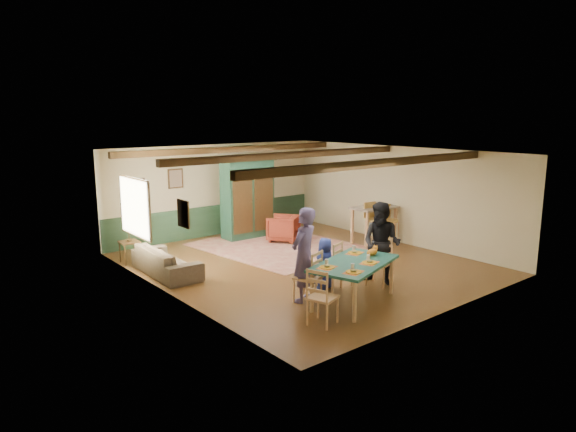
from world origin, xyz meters
TOP-DOWN VIEW (x-y plane):
  - floor at (0.00, 0.00)m, footprint 8.00×8.00m
  - wall_back at (0.00, 4.00)m, footprint 7.00×0.02m
  - wall_left at (-3.50, 0.00)m, footprint 0.02×8.00m
  - wall_right at (3.50, 0.00)m, footprint 0.02×8.00m
  - ceiling at (0.00, 0.00)m, footprint 7.00×8.00m
  - wainscot_back at (0.00, 3.98)m, footprint 6.95×0.03m
  - ceiling_beam_front at (0.00, -2.30)m, footprint 6.95×0.16m
  - ceiling_beam_mid at (0.00, 0.40)m, footprint 6.95×0.16m
  - ceiling_beam_back at (0.00, 3.00)m, footprint 6.95×0.16m
  - window_left at (-3.47, 1.70)m, footprint 0.06×1.60m
  - picture_left_wall at (-3.47, -0.60)m, footprint 0.04×0.42m
  - picture_back_a at (-1.30, 3.97)m, footprint 0.45×0.04m
  - picture_back_b at (-2.40, 3.97)m, footprint 0.38×0.04m
  - dining_table at (-0.97, -2.60)m, footprint 2.16×1.62m
  - dining_chair_far_left at (-1.62, -2.00)m, footprint 0.57×0.59m
  - dining_chair_far_right at (-0.80, -1.73)m, footprint 0.57×0.59m
  - dining_chair_end_left at (-2.14, -2.98)m, footprint 0.59×0.57m
  - dining_chair_end_right at (0.20, -2.21)m, footprint 0.59×0.57m
  - person_man at (-1.64, -1.92)m, footprint 0.78×0.63m
  - person_woman at (0.30, -2.18)m, footprint 0.90×1.02m
  - person_child at (-0.83, -1.65)m, footprint 0.61×0.49m
  - cat at (-0.38, -2.51)m, footprint 0.41×0.26m
  - place_setting_near_left at (-1.45, -3.03)m, footprint 0.51×0.44m
  - place_setting_near_center at (-0.78, -2.82)m, footprint 0.51×0.44m
  - place_setting_far_left at (-1.61, -2.52)m, footprint 0.51×0.44m
  - place_setting_far_right at (-0.49, -2.16)m, footprint 0.51×0.44m
  - area_rug at (0.52, 1.72)m, footprint 3.85×4.41m
  - armoire at (0.55, 3.14)m, footprint 1.68×0.70m
  - armchair at (1.03, 2.07)m, footprint 1.13×1.13m
  - sofa at (-2.94, 1.34)m, footprint 0.87×2.13m
  - end_table at (-3.23, 2.73)m, footprint 0.46×0.46m
  - table_lamp at (-3.23, 2.73)m, footprint 0.29×0.29m
  - counter_table at (2.81, 0.25)m, footprint 1.30×0.80m
  - bar_stool_left at (2.54, -0.00)m, footprint 0.48×0.52m
  - bar_stool_right at (3.03, -0.17)m, footprint 0.42×0.46m

SIDE VIEW (x-z plane):
  - floor at x=0.00m, z-range 0.00..0.00m
  - area_rug at x=0.52m, z-range 0.00..0.01m
  - end_table at x=-3.23m, z-range 0.00..0.54m
  - sofa at x=-2.94m, z-range 0.00..0.62m
  - armchair at x=1.03m, z-range 0.00..0.75m
  - dining_table at x=-0.97m, z-range 0.00..0.80m
  - wainscot_back at x=0.00m, z-range 0.00..0.90m
  - dining_chair_far_left at x=-1.62m, z-range 0.00..1.02m
  - dining_chair_far_right at x=-0.80m, z-range 0.00..1.02m
  - dining_chair_end_left at x=-2.14m, z-range 0.00..1.02m
  - dining_chair_end_right at x=0.20m, z-range 0.00..1.02m
  - counter_table at x=2.81m, z-range 0.00..1.06m
  - person_child at x=-0.83m, z-range 0.00..1.07m
  - bar_stool_right at x=3.03m, z-range 0.00..1.12m
  - bar_stool_left at x=2.54m, z-range 0.00..1.22m
  - table_lamp at x=-3.23m, z-range 0.54..1.03m
  - place_setting_near_left at x=-1.45m, z-range 0.80..0.91m
  - place_setting_near_center at x=-0.78m, z-range 0.80..0.91m
  - place_setting_far_left at x=-1.61m, z-range 0.80..0.91m
  - place_setting_far_right at x=-0.49m, z-range 0.80..0.91m
  - person_woman at x=0.30m, z-range 0.00..1.76m
  - cat at x=-0.38m, z-range 0.80..0.99m
  - person_man at x=-1.64m, z-range 0.00..1.85m
  - armoire at x=0.55m, z-range 0.00..2.36m
  - wall_back at x=0.00m, z-range 0.00..2.70m
  - wall_left at x=-3.50m, z-range 0.00..2.70m
  - wall_right at x=3.50m, z-range 0.00..2.70m
  - window_left at x=-3.47m, z-range 0.90..2.20m
  - picture_back_b at x=-2.40m, z-range 1.41..1.89m
  - picture_left_wall at x=-3.47m, z-range 1.49..2.01m
  - picture_back_a at x=-1.30m, z-range 1.52..2.08m
  - ceiling_beam_front at x=0.00m, z-range 2.53..2.69m
  - ceiling_beam_mid at x=0.00m, z-range 2.53..2.69m
  - ceiling_beam_back at x=0.00m, z-range 2.53..2.69m
  - ceiling at x=0.00m, z-range 2.69..2.71m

